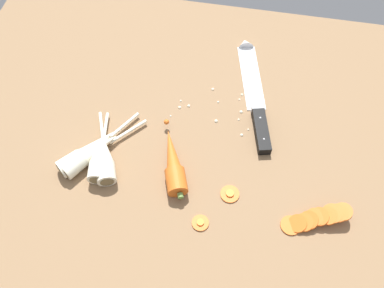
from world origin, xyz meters
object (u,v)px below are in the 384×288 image
Objects in this scene: parsnip_front at (104,157)px; whole_carrot at (173,163)px; parsnip_mid_right at (89,152)px; parsnip_back at (100,156)px; chefs_knife at (254,89)px; carrot_slice_stack at (317,218)px; parsnip_mid_left at (89,153)px; carrot_slice_stray_near at (200,223)px; carrot_slice_stray_mid at (230,194)px.

whole_carrot is at bearing 4.96° from parsnip_front.
parsnip_mid_right is 2.65cm from parsnip_back.
carrot_slice_stack reaches higher than chefs_knife.
parsnip_front is at bearing -7.67° from parsnip_mid_left.
chefs_knife is at bearing 79.04° from carrot_slice_stray_near.
parsnip_front is 27.38cm from carrot_slice_stray_mid.
chefs_knife is 1.90× the size of whole_carrot.
carrot_slice_stack is (48.18, -6.01, -0.54)cm from parsnip_mid_right.
parsnip_front is at bearing -11.36° from parsnip_mid_right.
whole_carrot is 1.02× the size of parsnip_front.
carrot_slice_stack is at bearing -8.32° from carrot_slice_stray_mid.
carrot_slice_stray_mid is at bearing -93.92° from chefs_knife.
carrot_slice_stray_near is at bearing -21.99° from parsnip_mid_left.
parsnip_mid_right reaches higher than carrot_slice_stack.
parsnip_mid_left is (-32.58, -24.65, 1.33)cm from chefs_knife.
whole_carrot is 0.96× the size of parsnip_mid_right.
chefs_knife is 35.71cm from carrot_slice_stray_near.
parsnip_mid_left is at bearing 173.16° from carrot_slice_stack.
parsnip_front is 1.02× the size of parsnip_mid_left.
parsnip_mid_left is at bearing 158.01° from carrot_slice_stray_near.
parsnip_mid_left is 0.25cm from parsnip_mid_right.
parsnip_back is at bearing -175.44° from whole_carrot.
parsnip_mid_right is at bearing 157.59° from carrot_slice_stray_near.
whole_carrot is at bearing 4.56° from parsnip_back.
whole_carrot is 13.35cm from carrot_slice_stray_mid.
parsnip_back is at bearing 173.34° from carrot_slice_stack.
chefs_knife is at bearing 39.84° from parsnip_back.
parsnip_mid_left is 30.88cm from carrot_slice_stray_mid.
parsnip_mid_right is (-32.63, -24.40, 1.33)cm from chefs_knife.
whole_carrot is 1.37× the size of carrot_slice_stack.
whole_carrot is 4.63× the size of carrot_slice_stray_mid.
parsnip_mid_right is at bearing 172.89° from carrot_slice_stack.
parsnip_back reaches higher than carrot_slice_stray_near.
chefs_knife is at bearing 117.07° from carrot_slice_stack.
chefs_knife is at bearing 40.79° from parsnip_front.
parsnip_mid_left is 0.92× the size of parsnip_mid_right.
whole_carrot is 30.78cm from carrot_slice_stack.
parsnip_front is 1.34× the size of carrot_slice_stack.
carrot_slice_stack is at bearing -6.77° from parsnip_front.
whole_carrot reaches higher than parsnip_mid_left.
parsnip_front is 3.50cm from parsnip_mid_left.
carrot_slice_stack is 17.67cm from carrot_slice_stray_mid.
whole_carrot reaches higher than parsnip_front.
carrot_slice_stack reaches higher than carrot_slice_stray_mid.
parsnip_mid_right is 1.43× the size of carrot_slice_stack.
carrot_slice_stray_mid is (30.72, -3.46, -1.62)cm from parsnip_mid_right.
parsnip_mid_left reaches higher than carrot_slice_stack.
parsnip_mid_left is (-18.05, -0.80, -0.12)cm from whole_carrot.
parsnip_back is at bearing 156.81° from carrot_slice_stray_near.
whole_carrot is 18.07cm from parsnip_mid_left.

